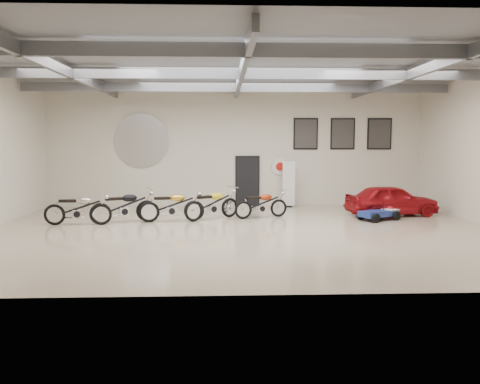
{
  "coord_description": "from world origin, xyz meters",
  "views": [
    {
      "loc": [
        -0.58,
        -14.09,
        2.71
      ],
      "look_at": [
        0.0,
        1.2,
        1.1
      ],
      "focal_mm": 35.0,
      "sensor_mm": 36.0,
      "label": 1
    }
  ],
  "objects_px": {
    "vintage_car": "(392,200)",
    "motorcycle_red": "(261,204)",
    "go_kart": "(382,211)",
    "motorcycle_yellow": "(212,203)",
    "banner_stand": "(289,185)",
    "motorcycle_silver": "(78,208)",
    "motorcycle_black": "(124,206)",
    "motorcycle_gold": "(172,205)"
  },
  "relations": [
    {
      "from": "motorcycle_red",
      "to": "go_kart",
      "type": "relative_size",
      "value": 1.12
    },
    {
      "from": "motorcycle_black",
      "to": "motorcycle_gold",
      "type": "relative_size",
      "value": 1.02
    },
    {
      "from": "vintage_car",
      "to": "motorcycle_red",
      "type": "bearing_deg",
      "value": 86.37
    },
    {
      "from": "motorcycle_silver",
      "to": "motorcycle_yellow",
      "type": "height_order",
      "value": "motorcycle_yellow"
    },
    {
      "from": "motorcycle_black",
      "to": "go_kart",
      "type": "xyz_separation_m",
      "value": [
        8.99,
        0.23,
        -0.26
      ]
    },
    {
      "from": "motorcycle_black",
      "to": "motorcycle_red",
      "type": "xyz_separation_m",
      "value": [
        4.77,
        0.82,
        -0.06
      ]
    },
    {
      "from": "banner_stand",
      "to": "motorcycle_silver",
      "type": "relative_size",
      "value": 0.88
    },
    {
      "from": "motorcycle_yellow",
      "to": "banner_stand",
      "type": "bearing_deg",
      "value": 9.0
    },
    {
      "from": "motorcycle_black",
      "to": "go_kart",
      "type": "height_order",
      "value": "motorcycle_black"
    },
    {
      "from": "motorcycle_black",
      "to": "vintage_car",
      "type": "xyz_separation_m",
      "value": [
        9.68,
        1.2,
        -0.0
      ]
    },
    {
      "from": "vintage_car",
      "to": "banner_stand",
      "type": "bearing_deg",
      "value": 46.7
    },
    {
      "from": "motorcycle_red",
      "to": "motorcycle_black",
      "type": "bearing_deg",
      "value": 170.08
    },
    {
      "from": "banner_stand",
      "to": "motorcycle_gold",
      "type": "bearing_deg",
      "value": -129.06
    },
    {
      "from": "motorcycle_silver",
      "to": "vintage_car",
      "type": "xyz_separation_m",
      "value": [
        11.1,
        1.63,
        0.02
      ]
    },
    {
      "from": "motorcycle_silver",
      "to": "motorcycle_black",
      "type": "height_order",
      "value": "motorcycle_black"
    },
    {
      "from": "motorcycle_silver",
      "to": "go_kart",
      "type": "xyz_separation_m",
      "value": [
        10.41,
        0.66,
        -0.24
      ]
    },
    {
      "from": "motorcycle_yellow",
      "to": "vintage_car",
      "type": "xyz_separation_m",
      "value": [
        6.69,
        0.63,
        0.01
      ]
    },
    {
      "from": "motorcycle_black",
      "to": "go_kart",
      "type": "relative_size",
      "value": 1.25
    },
    {
      "from": "motorcycle_red",
      "to": "vintage_car",
      "type": "bearing_deg",
      "value": -15.33
    },
    {
      "from": "motorcycle_silver",
      "to": "motorcycle_yellow",
      "type": "bearing_deg",
      "value": 11.21
    },
    {
      "from": "motorcycle_silver",
      "to": "motorcycle_black",
      "type": "relative_size",
      "value": 0.97
    },
    {
      "from": "motorcycle_silver",
      "to": "motorcycle_black",
      "type": "xyz_separation_m",
      "value": [
        1.42,
        0.43,
        0.02
      ]
    },
    {
      "from": "motorcycle_yellow",
      "to": "motorcycle_red",
      "type": "xyz_separation_m",
      "value": [
        1.77,
        0.26,
        -0.05
      ]
    },
    {
      "from": "banner_stand",
      "to": "motorcycle_gold",
      "type": "distance_m",
      "value": 5.79
    },
    {
      "from": "banner_stand",
      "to": "motorcycle_red",
      "type": "distance_m",
      "value": 3.22
    },
    {
      "from": "banner_stand",
      "to": "motorcycle_silver",
      "type": "height_order",
      "value": "banner_stand"
    },
    {
      "from": "motorcycle_yellow",
      "to": "motorcycle_silver",
      "type": "bearing_deg",
      "value": 157.24
    },
    {
      "from": "motorcycle_silver",
      "to": "vintage_car",
      "type": "relative_size",
      "value": 0.64
    },
    {
      "from": "motorcycle_black",
      "to": "vintage_car",
      "type": "distance_m",
      "value": 9.76
    },
    {
      "from": "go_kart",
      "to": "vintage_car",
      "type": "bearing_deg",
      "value": 25.93
    },
    {
      "from": "motorcycle_gold",
      "to": "go_kart",
      "type": "height_order",
      "value": "motorcycle_gold"
    },
    {
      "from": "motorcycle_silver",
      "to": "motorcycle_black",
      "type": "bearing_deg",
      "value": 15.22
    },
    {
      "from": "motorcycle_silver",
      "to": "motorcycle_gold",
      "type": "height_order",
      "value": "motorcycle_gold"
    },
    {
      "from": "motorcycle_silver",
      "to": "vintage_car",
      "type": "height_order",
      "value": "vintage_car"
    },
    {
      "from": "motorcycle_silver",
      "to": "motorcycle_yellow",
      "type": "relative_size",
      "value": 0.99
    },
    {
      "from": "motorcycle_yellow",
      "to": "vintage_car",
      "type": "relative_size",
      "value": 0.65
    },
    {
      "from": "go_kart",
      "to": "vintage_car",
      "type": "relative_size",
      "value": 0.52
    },
    {
      "from": "motorcycle_silver",
      "to": "motorcycle_red",
      "type": "xyz_separation_m",
      "value": [
        6.18,
        1.25,
        -0.04
      ]
    },
    {
      "from": "banner_stand",
      "to": "motorcycle_red",
      "type": "relative_size",
      "value": 0.95
    },
    {
      "from": "motorcycle_gold",
      "to": "motorcycle_black",
      "type": "bearing_deg",
      "value": 175.86
    },
    {
      "from": "motorcycle_black",
      "to": "motorcycle_yellow",
      "type": "distance_m",
      "value": 3.05
    },
    {
      "from": "go_kart",
      "to": "motorcycle_yellow",
      "type": "bearing_deg",
      "value": 148.16
    }
  ]
}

